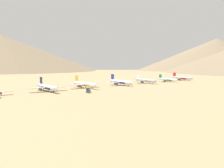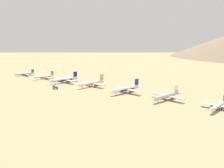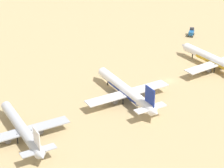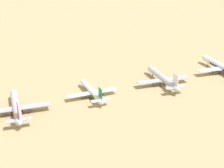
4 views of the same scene
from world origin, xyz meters
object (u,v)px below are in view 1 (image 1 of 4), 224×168
at_px(parked_jet_2, 47,87).
at_px(service_truck, 88,90).
at_px(parked_jet_4, 120,82).
at_px(parked_jet_5, 146,80).
at_px(parked_jet_7, 182,78).
at_px(parked_jet_3, 85,84).
at_px(parked_jet_6, 167,79).

distance_m(parked_jet_2, service_truck, 38.25).
height_order(parked_jet_4, parked_jet_5, parked_jet_4).
relative_size(parked_jet_2, parked_jet_7, 1.09).
distance_m(parked_jet_4, parked_jet_7, 127.05).
xyz_separation_m(parked_jet_3, parked_jet_6, (-17.15, 135.41, -0.84)).
relative_size(parked_jet_3, parked_jet_6, 1.26).
bearing_deg(parked_jet_2, parked_jet_5, 99.75).
distance_m(parked_jet_5, parked_jet_6, 43.35).
height_order(parked_jet_4, service_truck, parked_jet_4).
xyz_separation_m(parked_jet_2, parked_jet_4, (-16.24, 90.40, 0.04)).
bearing_deg(parked_jet_7, parked_jet_2, -80.66).
height_order(parked_jet_5, service_truck, parked_jet_5).
xyz_separation_m(parked_jet_6, parked_jet_7, (-8.00, 38.66, 0.50)).
xyz_separation_m(parked_jet_3, service_truck, (38.08, -15.61, -2.04)).
xyz_separation_m(parked_jet_4, parked_jet_5, (-6.83, 43.81, -0.28)).
bearing_deg(parked_jet_4, service_truck, -55.57).
xyz_separation_m(parked_jet_2, parked_jet_7, (-35.54, 215.98, -0.33)).
xyz_separation_m(parked_jet_3, parked_jet_4, (-5.85, 48.49, 0.03)).
distance_m(parked_jet_3, parked_jet_7, 175.87).
bearing_deg(parked_jet_7, parked_jet_6, -78.30).
xyz_separation_m(parked_jet_2, parked_jet_3, (-10.39, 41.91, 0.01)).
height_order(parked_jet_3, parked_jet_6, parked_jet_3).
height_order(parked_jet_5, parked_jet_7, parked_jet_5).
relative_size(parked_jet_3, parked_jet_7, 1.09).
relative_size(parked_jet_3, parked_jet_5, 1.08).
relative_size(parked_jet_3, service_truck, 7.88).
height_order(parked_jet_6, parked_jet_7, parked_jet_7).
relative_size(parked_jet_6, parked_jet_7, 0.87).
distance_m(parked_jet_2, parked_jet_6, 179.45).
bearing_deg(parked_jet_3, parked_jet_4, 96.88).
distance_m(parked_jet_3, parked_jet_5, 93.16).
xyz_separation_m(parked_jet_6, service_truck, (55.23, -151.02, -1.20)).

